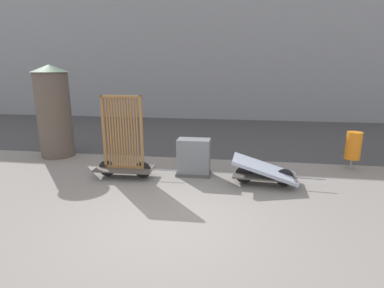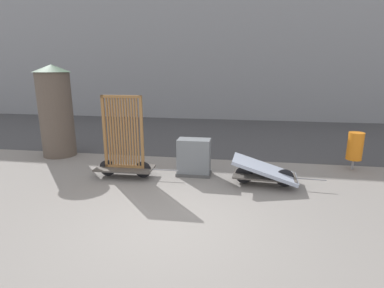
% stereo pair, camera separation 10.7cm
% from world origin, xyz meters
% --- Properties ---
extents(ground_plane, '(60.00, 60.00, 0.00)m').
position_xyz_m(ground_plane, '(0.00, 0.00, 0.00)').
color(ground_plane, gray).
extents(road_strip, '(56.00, 8.03, 0.01)m').
position_xyz_m(road_strip, '(0.00, 8.40, 0.00)').
color(road_strip, '#424244').
rests_on(road_strip, ground_plane).
extents(building_facade, '(48.00, 4.00, 9.47)m').
position_xyz_m(building_facade, '(0.00, 14.42, 4.73)').
color(building_facade, gray).
rests_on(building_facade, ground_plane).
extents(bike_cart_with_bedframe, '(2.25, 0.77, 2.21)m').
position_xyz_m(bike_cart_with_bedframe, '(-1.84, 2.38, 0.77)').
color(bike_cart_with_bedframe, '#4C4742').
rests_on(bike_cart_with_bedframe, ground_plane).
extents(bike_cart_with_mattress, '(2.30, 0.98, 0.70)m').
position_xyz_m(bike_cart_with_mattress, '(1.85, 2.38, 0.36)').
color(bike_cart_with_mattress, '#4C4742').
rests_on(bike_cart_with_mattress, ground_plane).
extents(utility_cabinet, '(0.94, 0.54, 1.01)m').
position_xyz_m(utility_cabinet, '(-0.02, 2.84, 0.47)').
color(utility_cabinet, '#4C4C4C').
rests_on(utility_cabinet, ground_plane).
extents(trash_bin, '(0.42, 0.42, 1.10)m').
position_xyz_m(trash_bin, '(4.49, 4.04, 0.70)').
color(trash_bin, gray).
rests_on(trash_bin, ground_plane).
extents(advertising_column, '(1.19, 1.19, 3.00)m').
position_xyz_m(advertising_column, '(-4.82, 4.04, 1.53)').
color(advertising_column, brown).
rests_on(advertising_column, ground_plane).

